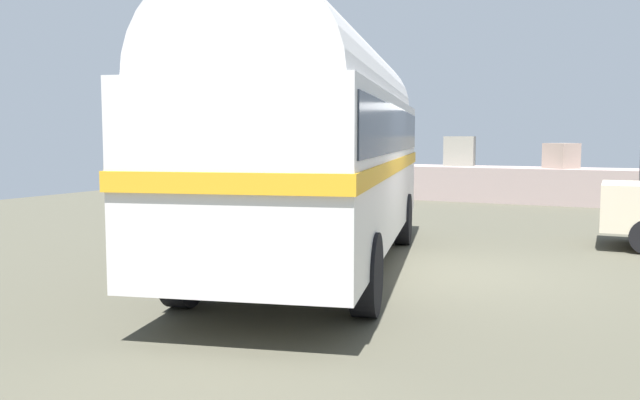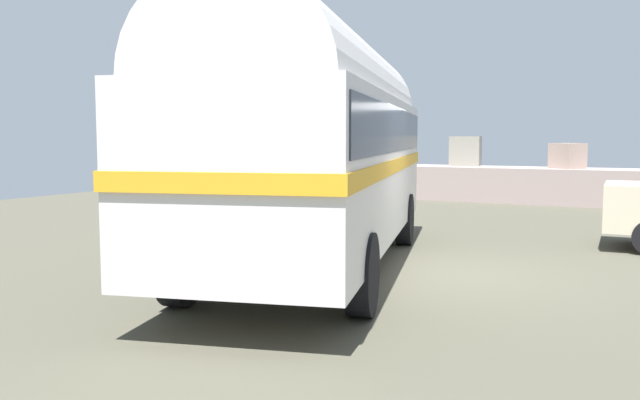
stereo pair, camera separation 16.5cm
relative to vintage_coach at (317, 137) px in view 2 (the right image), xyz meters
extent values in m
cube|color=#494739|center=(1.76, 0.53, -2.04)|extent=(32.00, 26.00, 0.02)
cube|color=gray|center=(1.76, 12.33, -1.50)|extent=(31.36, 1.80, 1.10)
sphere|color=gray|center=(-10.53, 12.58, -0.45)|extent=(0.99, 0.99, 0.99)
cube|color=gray|center=(-8.27, 12.29, -0.47)|extent=(1.19, 1.19, 0.97)
cube|color=gray|center=(-4.48, 12.59, -0.41)|extent=(1.48, 1.48, 1.08)
cube|color=gray|center=(-1.12, 12.86, -0.47)|extent=(1.10, 1.09, 0.97)
cube|color=tan|center=(2.16, 12.21, -0.57)|extent=(1.11, 1.10, 0.76)
cylinder|color=black|center=(-1.73, 2.24, -1.55)|extent=(0.51, 1.00, 0.96)
cylinder|color=black|center=(0.41, 2.79, -1.55)|extent=(0.51, 1.00, 0.96)
cylinder|color=black|center=(-0.41, -2.80, -1.55)|extent=(0.51, 1.00, 0.96)
cylinder|color=black|center=(1.73, -2.24, -1.55)|extent=(0.51, 1.00, 0.96)
cube|color=silver|center=(0.00, 0.00, -0.48)|extent=(4.45, 8.73, 2.10)
cylinder|color=silver|center=(0.00, 0.00, 0.57)|extent=(4.17, 8.36, 2.20)
cube|color=gold|center=(0.00, 0.00, -0.42)|extent=(4.51, 8.83, 0.20)
cube|color=black|center=(0.00, 0.00, 0.10)|extent=(4.40, 8.42, 0.64)
cube|color=silver|center=(-1.08, 4.13, -1.35)|extent=(2.25, 0.73, 0.28)
camera|label=1|loc=(4.53, -9.14, 0.00)|focal=37.52mm
camera|label=2|loc=(4.68, -9.06, 0.00)|focal=37.52mm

